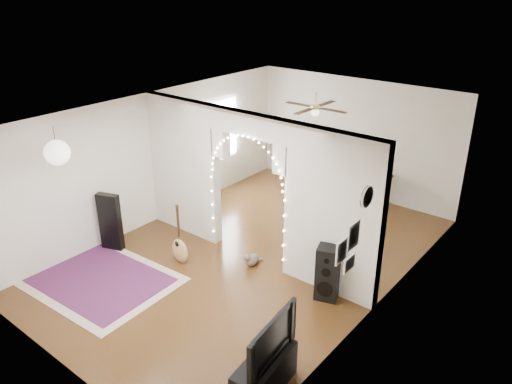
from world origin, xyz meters
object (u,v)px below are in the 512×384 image
Objects in this scene: media_console at (265,375)px; acoustic_guitar at (179,242)px; dining_table at (361,175)px; dining_chair_left at (343,208)px; dining_chair_right at (324,215)px; floor_speaker at (328,273)px; bookcase at (327,161)px.

acoustic_guitar is at bearing 147.35° from media_console.
dining_table is 2.69× the size of dining_chair_left.
media_console is (3.04, -1.44, -0.17)m from acoustic_guitar.
dining_table is at bearing 96.14° from dining_chair_right.
dining_chair_right is (-0.05, -1.43, -0.45)m from dining_table.
acoustic_guitar is 4.48m from dining_table.
acoustic_guitar reaches higher than floor_speaker.
acoustic_guitar is 1.92× the size of dining_chair_right.
acoustic_guitar is at bearing -101.20° from dining_table.
media_console is (0.42, -2.17, -0.21)m from floor_speaker.
dining_chair_right is (-1.36, 2.12, -0.23)m from floor_speaker.
media_console is at bearing -97.54° from floor_speaker.
dining_table reaches higher than dining_chair_right.
media_console is at bearing -12.44° from acoustic_guitar.
bookcase is (-2.72, 5.92, 0.48)m from media_console.
dining_chair_left is at bearing -62.94° from bookcase.
acoustic_guitar is 1.05× the size of floor_speaker.
bookcase is at bearing 174.44° from dining_table.
acoustic_guitar is 4.50m from bookcase.
dining_chair_left is at bearing 87.01° from dining_chair_right.
dining_table is at bearing 85.95° from acoustic_guitar.
dining_chair_left is 0.94× the size of dining_chair_right.
bookcase reaches higher than dining_table.
media_console is at bearing -59.41° from dining_chair_right.
floor_speaker is at bearing 28.46° from acoustic_guitar.
media_console is 6.53m from bookcase.
floor_speaker is 3.79m from dining_table.
dining_chair_left is (-1.66, 4.88, -0.03)m from media_console.
dining_chair_right reaches higher than dining_chair_left.
acoustic_guitar is at bearing 176.92° from floor_speaker.
floor_speaker reaches higher than media_console.
floor_speaker is at bearing 93.78° from media_console.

